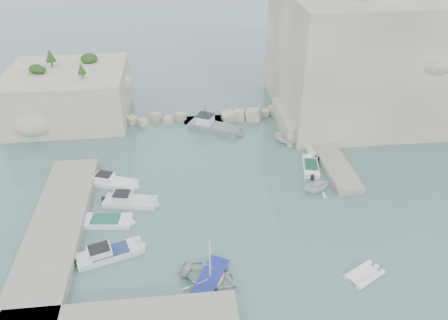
{
  "coord_description": "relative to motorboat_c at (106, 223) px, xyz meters",
  "views": [
    {
      "loc": [
        -4.5,
        -34.33,
        28.5
      ],
      "look_at": [
        0.0,
        6.0,
        3.0
      ],
      "focal_mm": 35.0,
      "sensor_mm": 36.0,
      "label": 1
    }
  ],
  "objects": [
    {
      "name": "ground",
      "position": [
        12.47,
        -0.27,
        0.0
      ],
      "size": [
        400.0,
        400.0,
        0.0
      ],
      "primitive_type": "plane",
      "color": "slate",
      "rests_on": "ground"
    },
    {
      "name": "cliff_east",
      "position": [
        35.47,
        22.73,
        8.5
      ],
      "size": [
        26.0,
        22.0,
        17.0
      ],
      "primitive_type": "cube",
      "color": "beige",
      "rests_on": "ground"
    },
    {
      "name": "cliff_terrace",
      "position": [
        25.47,
        17.73,
        1.25
      ],
      "size": [
        8.0,
        10.0,
        2.5
      ],
      "primitive_type": "cube",
      "color": "beige",
      "rests_on": "ground"
    },
    {
      "name": "outcrop_west",
      "position": [
        -7.53,
        24.73,
        3.5
      ],
      "size": [
        16.0,
        14.0,
        7.0
      ],
      "primitive_type": "cube",
      "color": "beige",
      "rests_on": "ground"
    },
    {
      "name": "quay_west",
      "position": [
        -4.53,
        -1.27,
        0.55
      ],
      "size": [
        5.0,
        24.0,
        1.1
      ],
      "primitive_type": "cube",
      "color": "#9E9689",
      "rests_on": "ground"
    },
    {
      "name": "ledge_east",
      "position": [
        25.97,
        9.73,
        0.4
      ],
      "size": [
        3.0,
        16.0,
        0.8
      ],
      "primitive_type": "cube",
      "color": "#9E9689",
      "rests_on": "ground"
    },
    {
      "name": "breakwater",
      "position": [
        11.47,
        21.73,
        0.7
      ],
      "size": [
        28.0,
        3.0,
        1.4
      ],
      "primitive_type": "cube",
      "color": "beige",
      "rests_on": "ground"
    },
    {
      "name": "motorboat_c",
      "position": [
        0.0,
        0.0,
        0.0
      ],
      "size": [
        5.74,
        2.65,
        0.7
      ],
      "primitive_type": null,
      "rotation": [
        0.0,
        0.0,
        -0.12
      ],
      "color": "white",
      "rests_on": "ground"
    },
    {
      "name": "motorboat_d",
      "position": [
        0.93,
        -4.66,
        0.0
      ],
      "size": [
        6.84,
        3.87,
        1.4
      ],
      "primitive_type": null,
      "rotation": [
        0.0,
        0.0,
        0.31
      ],
      "color": "silver",
      "rests_on": "ground"
    },
    {
      "name": "motorboat_a",
      "position": [
        -0.08,
        6.7,
        0.0
      ],
      "size": [
        6.53,
        3.8,
        1.4
      ],
      "primitive_type": null,
      "rotation": [
        0.0,
        0.0,
        -0.33
      ],
      "color": "white",
      "rests_on": "ground"
    },
    {
      "name": "motorboat_b",
      "position": [
        2.2,
        2.92,
        0.0
      ],
      "size": [
        6.38,
        3.16,
        1.4
      ],
      "primitive_type": null,
      "rotation": [
        0.0,
        0.0,
        -0.2
      ],
      "color": "silver",
      "rests_on": "ground"
    },
    {
      "name": "rowboat",
      "position": [
        9.69,
        -8.67,
        0.0
      ],
      "size": [
        6.46,
        5.8,
        1.1
      ],
      "primitive_type": "imported",
      "rotation": [
        0.0,
        0.0,
        1.1
      ],
      "color": "silver",
      "rests_on": "ground"
    },
    {
      "name": "inflatable_dinghy",
      "position": [
        22.91,
        -9.58,
        0.0
      ],
      "size": [
        3.98,
        3.25,
        0.44
      ],
      "primitive_type": null,
      "rotation": [
        0.0,
        0.0,
        0.5
      ],
      "color": "white",
      "rests_on": "ground"
    },
    {
      "name": "tender_east_a",
      "position": [
        22.37,
        2.93,
        0.0
      ],
      "size": [
        4.29,
        3.99,
        1.85
      ],
      "primitive_type": "imported",
      "rotation": [
        0.0,
        0.0,
        1.89
      ],
      "color": "white",
      "rests_on": "ground"
    },
    {
      "name": "tender_east_b",
      "position": [
        23.06,
        7.48,
        0.0
      ],
      "size": [
        2.7,
        5.29,
        0.7
      ],
      "primitive_type": null,
      "rotation": [
        0.0,
        0.0,
        1.37
      ],
      "color": "white",
      "rests_on": "ground"
    },
    {
      "name": "tender_east_c",
      "position": [
        24.45,
        11.35,
        0.0
      ],
      "size": [
        1.85,
        5.24,
        0.7
      ],
      "primitive_type": null,
      "rotation": [
        0.0,
        0.0,
        1.6
      ],
      "color": "silver",
      "rests_on": "ground"
    },
    {
      "name": "tender_east_d",
      "position": [
        21.89,
        13.38,
        0.0
      ],
      "size": [
        4.34,
        3.35,
        1.59
      ],
      "primitive_type": "imported",
      "rotation": [
        0.0,
        0.0,
        1.06
      ],
      "color": "silver",
      "rests_on": "ground"
    },
    {
      "name": "work_boat",
      "position": [
        12.59,
        18.27,
        0.0
      ],
      "size": [
        8.06,
        5.95,
        2.2
      ],
      "primitive_type": null,
      "rotation": [
        0.0,
        0.0,
        -0.52
      ],
      "color": "slate",
      "rests_on": "ground"
    },
    {
      "name": "rowboat_mast",
      "position": [
        9.69,
        -8.67,
        2.65
      ],
      "size": [
        0.1,
        0.1,
        4.2
      ],
      "primitive_type": "cylinder",
      "color": "white",
      "rests_on": "rowboat"
    }
  ]
}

